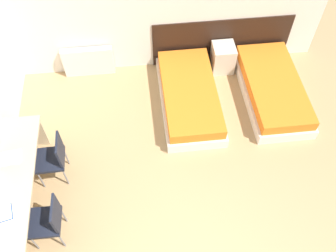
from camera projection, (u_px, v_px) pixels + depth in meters
name	position (u px, v px, depth m)	size (l,w,h in m)	color
wall_back	(155.00, 4.00, 6.14)	(6.00, 0.05, 2.70)	white
headboard_panel	(221.00, 41.00, 6.91)	(2.56, 0.03, 0.94)	black
bed_near_window	(189.00, 96.00, 6.48)	(0.98, 2.00, 0.39)	silver
bed_near_door	(272.00, 89.00, 6.58)	(0.98, 2.00, 0.39)	silver
nightstand	(223.00, 58.00, 6.93)	(0.40, 0.41, 0.54)	beige
radiator	(89.00, 62.00, 6.84)	(0.91, 0.12, 0.59)	silver
desk	(13.00, 188.00, 5.02)	(0.62, 2.20, 0.73)	#C6B28E
chair_near_laptop	(53.00, 157.00, 5.39)	(0.43, 0.43, 0.89)	black
chair_near_notebook	(48.00, 220.00, 4.83)	(0.43, 0.43, 0.89)	black
laptop	(6.00, 156.00, 5.06)	(0.33, 0.26, 0.31)	silver
open_notebook	(0.00, 214.00, 4.63)	(0.33, 0.28, 0.02)	#1E4793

